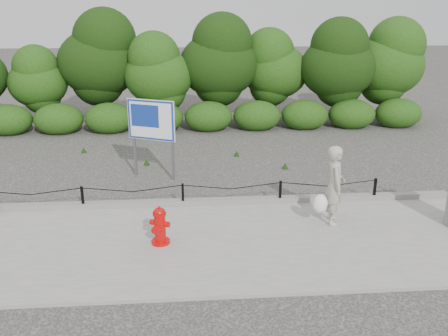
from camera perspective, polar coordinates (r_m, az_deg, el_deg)
ground at (r=12.22m, az=-4.92°, el=-4.86°), size 90.00×90.00×0.00m
sidewalk at (r=10.41m, az=-4.99°, el=-9.19°), size 14.00×4.00×0.08m
curb at (r=12.21m, az=-4.94°, el=-4.12°), size 14.00×0.22×0.14m
chain_barrier at (r=12.04m, az=-4.98°, el=-2.88°), size 10.06×0.06×0.60m
treeline at (r=20.28m, az=-2.77°, el=12.37°), size 20.37×3.68×4.68m
fire_hydrant at (r=10.26m, az=-7.74°, el=-6.92°), size 0.53×0.53×0.86m
pedestrian at (r=11.19m, az=13.06°, el=-2.15°), size 0.79×0.74×1.88m
advertising_sign at (r=13.91m, az=-8.75°, el=5.31°), size 1.38×0.66×2.37m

